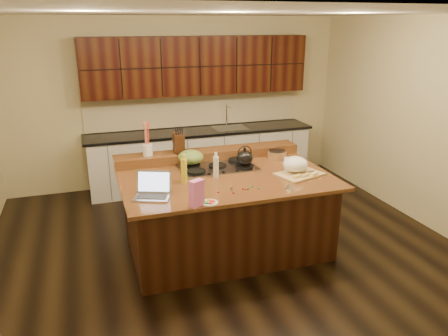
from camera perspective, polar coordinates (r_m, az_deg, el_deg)
name	(u,v)px	position (r m, az deg, el deg)	size (l,w,h in m)	color
room	(225,140)	(4.91, 0.18, 3.70)	(5.52, 5.02, 2.72)	black
island	(225,212)	(5.20, 0.17, -5.77)	(2.40, 1.60, 0.92)	black
back_ledge	(208,154)	(5.65, -2.06, 1.80)	(2.40, 0.30, 0.12)	black
cooktop	(218,167)	(5.30, -0.84, 0.16)	(0.92, 0.52, 0.05)	gray
back_counter	(200,127)	(7.15, -3.17, 5.40)	(3.70, 0.66, 2.40)	silver
kettle	(245,158)	(5.24, 2.71, 1.31)	(0.20, 0.20, 0.18)	black
green_bowl	(191,157)	(5.31, -4.36, 1.43)	(0.31, 0.31, 0.17)	#57732E
laptop	(153,190)	(4.50, -9.28, -2.85)	(0.43, 0.39, 0.25)	#B7B7BC
oil_bottle	(184,171)	(4.82, -5.26, -0.34)	(0.07, 0.07, 0.27)	gold
vinegar_bottle	(216,167)	(4.94, -1.06, 0.12)	(0.06, 0.06, 0.25)	silver
wooden_tray	(296,166)	(5.14, 9.44, 0.20)	(0.59, 0.50, 0.20)	tan
ramekin_a	(291,171)	(5.19, 8.75, -0.39)	(0.10, 0.10, 0.04)	white
ramekin_b	(288,171)	(5.18, 8.36, -0.40)	(0.10, 0.10, 0.04)	white
ramekin_c	(288,160)	(5.61, 8.35, 1.10)	(0.10, 0.10, 0.04)	white
strainer_bowl	(277,155)	(5.70, 6.95, 1.67)	(0.24, 0.24, 0.09)	#996B3F
kitchen_timer	(289,186)	(4.68, 8.50, -2.34)	(0.08, 0.08, 0.07)	silver
pink_bag	(197,193)	(4.18, -3.59, -3.31)	(0.14, 0.08, 0.27)	pink
candy_plate	(209,203)	(4.29, -1.95, -4.55)	(0.18, 0.18, 0.01)	white
package_box	(157,183)	(4.65, -8.74, -1.98)	(0.11, 0.08, 0.15)	#C28244
utensil_crock	(148,150)	(5.46, -9.93, 2.35)	(0.12, 0.12, 0.14)	white
knife_block	(179,143)	(5.51, -5.95, 3.27)	(0.12, 0.20, 0.25)	black
gumdrop_0	(218,192)	(4.54, -0.75, -3.17)	(0.02, 0.02, 0.02)	red
gumdrop_1	(232,187)	(4.66, 1.02, -2.55)	(0.02, 0.02, 0.02)	#198C26
gumdrop_2	(233,193)	(4.53, 1.24, -3.22)	(0.02, 0.02, 0.02)	red
gumdrop_3	(252,186)	(4.70, 3.73, -2.42)	(0.02, 0.02, 0.02)	#198C26
gumdrop_4	(243,189)	(4.63, 2.49, -2.73)	(0.02, 0.02, 0.02)	red
gumdrop_5	(231,190)	(4.60, 0.89, -2.83)	(0.02, 0.02, 0.02)	#198C26
gumdrop_6	(245,189)	(4.61, 2.82, -2.82)	(0.02, 0.02, 0.02)	red
gumdrop_7	(248,189)	(4.63, 3.16, -2.73)	(0.02, 0.02, 0.02)	#198C26
gumdrop_8	(259,188)	(4.67, 4.60, -2.58)	(0.02, 0.02, 0.02)	red
gumdrop_9	(259,188)	(4.65, 4.66, -2.67)	(0.02, 0.02, 0.02)	#198C26
gumdrop_10	(231,188)	(4.65, 0.92, -2.60)	(0.02, 0.02, 0.02)	red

